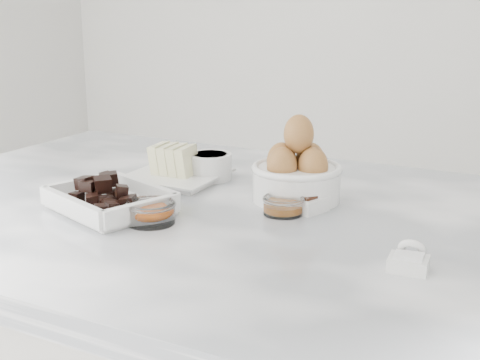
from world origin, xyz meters
name	(u,v)px	position (x,y,z in m)	size (l,w,h in m)	color
marble_slab	(220,219)	(0.00, 0.00, 0.92)	(1.20, 0.80, 0.04)	silver
chocolate_dish	(109,197)	(-0.14, -0.10, 0.96)	(0.23, 0.20, 0.05)	white
butter_plate	(175,168)	(-0.15, 0.10, 0.96)	(0.16, 0.16, 0.07)	white
sugar_ramekin	(210,165)	(-0.10, 0.14, 0.97)	(0.08, 0.08, 0.05)	white
egg_bowl	(297,173)	(0.09, 0.09, 0.99)	(0.15, 0.15, 0.14)	white
honey_bowl	(283,205)	(0.10, 0.01, 0.95)	(0.07, 0.07, 0.03)	white
zest_bowl	(151,212)	(-0.05, -0.12, 0.96)	(0.08, 0.08, 0.03)	white
vanilla_spoon	(308,199)	(0.13, 0.06, 0.96)	(0.08, 0.09, 0.05)	white
salt_spoon	(409,260)	(0.33, -0.11, 0.95)	(0.05, 0.06, 0.04)	white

